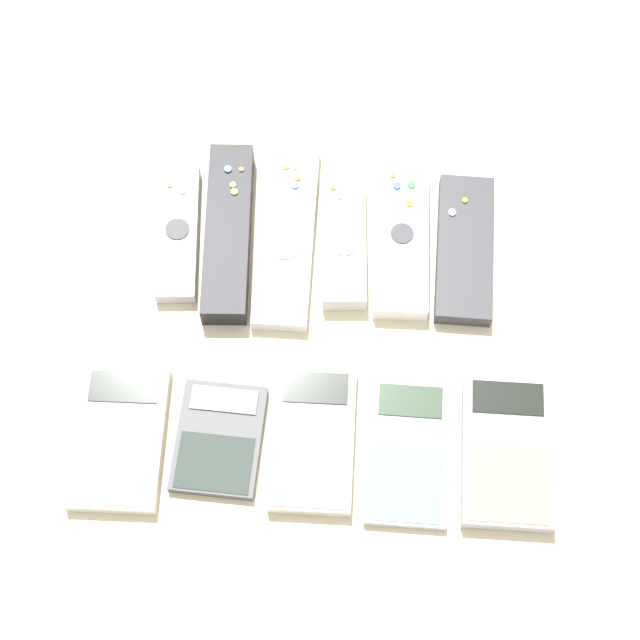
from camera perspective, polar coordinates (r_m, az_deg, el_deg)
name	(u,v)px	position (r m, az deg, el deg)	size (l,w,h in m)	color
ground_plane	(318,355)	(1.07, -0.09, -1.88)	(3.00, 3.00, 0.00)	beige
remote_0	(178,233)	(1.13, -7.56, 4.62)	(0.05, 0.16, 0.02)	#B7B7BC
remote_1	(228,232)	(1.12, -4.93, 4.68)	(0.05, 0.20, 0.03)	black
remote_2	(286,235)	(1.12, -1.80, 4.54)	(0.06, 0.21, 0.02)	silver
remote_3	(344,241)	(1.12, 1.28, 4.23)	(0.05, 0.15, 0.02)	silver
remote_4	(401,239)	(1.12, 4.37, 4.33)	(0.06, 0.18, 0.02)	white
remote_5	(465,249)	(1.12, 7.72, 3.77)	(0.06, 0.17, 0.02)	#333338
calculator_0	(119,437)	(1.05, -10.65, -6.18)	(0.09, 0.15, 0.02)	beige
calculator_1	(219,439)	(1.04, -5.41, -6.32)	(0.09, 0.12, 0.01)	#4C4C51
calculator_2	(315,439)	(1.03, -0.29, -6.36)	(0.08, 0.15, 0.02)	beige
calculator_3	(408,451)	(1.03, 4.72, -7.00)	(0.08, 0.15, 0.01)	#B2B2B7
calculator_4	(507,451)	(1.04, 9.94, -6.91)	(0.09, 0.15, 0.02)	#B2B2B7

